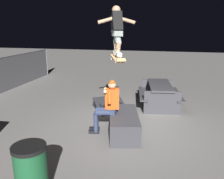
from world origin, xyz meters
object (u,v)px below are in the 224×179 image
object	(u,v)px
kicker_ramp	(111,107)
trash_bin	(31,171)
person_sitting_on_ledge	(108,104)
skateboard	(117,58)
skater_airborne	(117,28)
ledge_box_main	(124,124)
picnic_table_back	(160,92)

from	to	relation	value
kicker_ramp	trash_bin	size ratio (longest dim) A/B	1.66
person_sitting_on_ledge	trash_bin	bearing A→B (deg)	166.47
person_sitting_on_ledge	skateboard	world-z (taller)	skateboard
skateboard	skater_airborne	bearing A→B (deg)	23.01
ledge_box_main	picnic_table_back	xyz separation A→B (m)	(2.30, -0.78, 0.25)
person_sitting_on_ledge	skateboard	bearing A→B (deg)	-56.17
person_sitting_on_ledge	kicker_ramp	world-z (taller)	person_sitting_on_ledge
trash_bin	picnic_table_back	bearing A→B (deg)	-20.46
skater_airborne	trash_bin	size ratio (longest dim) A/B	1.31
skateboard	trash_bin	xyz separation A→B (m)	(-2.62, 0.80, -1.42)
ledge_box_main	skateboard	distance (m)	1.61
skater_airborne	person_sitting_on_ledge	bearing A→B (deg)	136.08
ledge_box_main	kicker_ramp	world-z (taller)	ledge_box_main
skateboard	kicker_ramp	xyz separation A→B (m)	(1.52, 0.51, -1.79)
skateboard	picnic_table_back	bearing A→B (deg)	-24.42
skateboard	kicker_ramp	size ratio (longest dim) A/B	0.71
person_sitting_on_ledge	picnic_table_back	xyz separation A→B (m)	(2.32, -1.19, -0.25)
picnic_table_back	trash_bin	world-z (taller)	trash_bin
skater_airborne	picnic_table_back	world-z (taller)	skater_airborne
ledge_box_main	skateboard	bearing A→B (deg)	58.42
skater_airborne	picnic_table_back	bearing A→B (deg)	-25.43
skateboard	trash_bin	bearing A→B (deg)	162.99
skateboard	trash_bin	size ratio (longest dim) A/B	1.19
skateboard	picnic_table_back	size ratio (longest dim) A/B	0.54
trash_bin	skater_airborne	bearing A→B (deg)	-16.26
ledge_box_main	picnic_table_back	bearing A→B (deg)	-18.80
person_sitting_on_ledge	picnic_table_back	world-z (taller)	person_sitting_on_ledge
ledge_box_main	trash_bin	bearing A→B (deg)	158.04
person_sitting_on_ledge	picnic_table_back	distance (m)	2.62
ledge_box_main	skater_airborne	size ratio (longest dim) A/B	1.37
skater_airborne	skateboard	bearing A→B (deg)	-156.99
kicker_ramp	picnic_table_back	xyz separation A→B (m)	(0.65, -1.50, 0.44)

